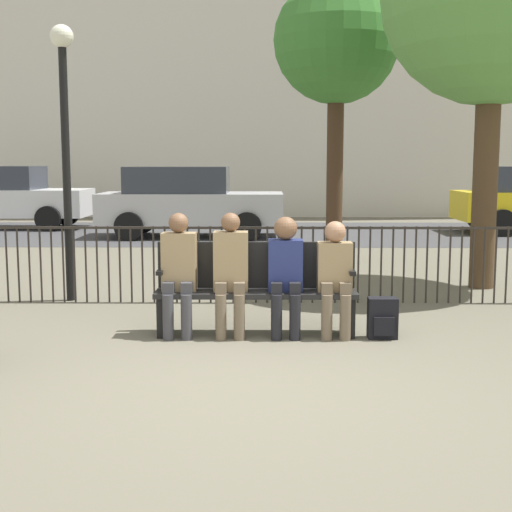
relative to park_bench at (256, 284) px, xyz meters
The scene contains 13 objects.
ground_plane 1.81m from the park_bench, 90.00° to the right, with size 80.00×80.00×0.00m, color #605B4C.
park_bench is the anchor object (origin of this frame).
seated_person_0 0.80m from the park_bench, behind, with size 0.34×0.39×1.23m.
seated_person_1 0.34m from the park_bench, 152.74° to the right, with size 0.34×0.39×1.23m.
seated_person_2 0.37m from the park_bench, 24.15° to the right, with size 0.34×0.39×1.19m.
seated_person_3 0.81m from the park_bench, ahead, with size 0.34×0.39×1.15m.
backpack 1.31m from the park_bench, 10.18° to the right, with size 0.29×0.21×0.41m.
fence_railing 1.56m from the park_bench, 90.60° to the left, with size 9.01×0.03×0.95m.
tree_0 6.34m from the park_bench, 76.21° to the left, with size 2.14×2.14×4.84m.
lamp_post 3.38m from the park_bench, 144.44° to the left, with size 0.28×0.28×3.37m.
street_surface 10.27m from the park_bench, 90.00° to the left, with size 24.00×6.00×0.01m.
parked_car_0 9.49m from the park_bench, 100.24° to the left, with size 4.20×1.94×1.62m.
parked_car_2 13.28m from the park_bench, 120.39° to the left, with size 4.20×1.94×1.62m.
Camera 1 is at (0.08, -5.37, 1.73)m, focal length 50.00 mm.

